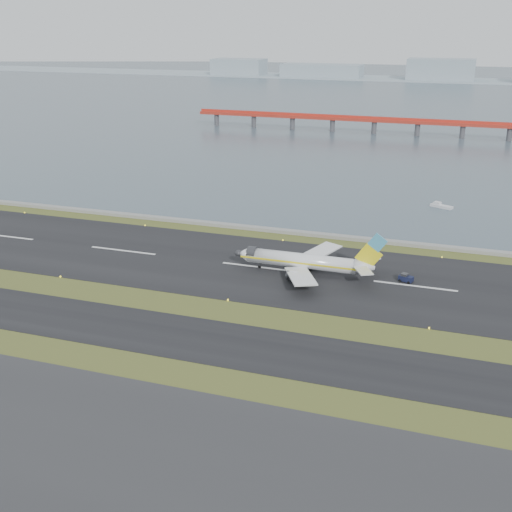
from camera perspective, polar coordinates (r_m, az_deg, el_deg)
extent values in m
plane|color=#344A1A|center=(141.54, -3.60, -5.19)|extent=(1000.00, 1000.00, 0.00)
cube|color=#2C2C2F|center=(100.30, -16.03, -17.88)|extent=(1000.00, 50.00, 0.10)
cube|color=black|center=(131.67, -5.57, -7.29)|extent=(1000.00, 18.00, 0.10)
cube|color=black|center=(167.37, 0.24, -1.00)|extent=(1000.00, 45.00, 0.10)
cube|color=gray|center=(194.28, 3.03, 2.16)|extent=(1000.00, 2.50, 1.00)
cube|color=#404F5C|center=(583.34, 14.05, 13.69)|extent=(1400.00, 800.00, 1.30)
cube|color=red|center=(373.06, 14.20, 11.44)|extent=(260.00, 5.00, 1.60)
cube|color=red|center=(372.85, 14.22, 11.67)|extent=(260.00, 0.40, 1.40)
cylinder|color=#4C4C51|center=(393.01, -0.19, 11.80)|extent=(2.80, 2.80, 7.00)
cylinder|color=#4C4C51|center=(373.73, 14.14, 10.76)|extent=(2.80, 2.80, 7.00)
cube|color=#96A7B1|center=(742.22, 15.24, 14.87)|extent=(1400.00, 80.00, 1.00)
cube|color=#96A7B1|center=(787.29, -1.52, 16.47)|extent=(60.00, 35.00, 18.00)
cube|color=#96A7B1|center=(759.11, 5.89, 16.08)|extent=(90.00, 35.00, 14.00)
cube|color=#96A7B1|center=(740.80, 16.12, 15.64)|extent=(70.00, 35.00, 22.00)
cylinder|color=white|center=(162.57, 4.00, -0.41)|extent=(28.00, 3.80, 3.80)
cone|color=white|center=(166.86, -1.18, 0.19)|extent=(3.20, 3.80, 3.80)
cone|color=white|center=(159.50, 9.64, -0.96)|extent=(5.00, 3.80, 3.80)
cube|color=yellow|center=(160.83, 3.83, -0.64)|extent=(31.00, 0.06, 0.45)
cube|color=yellow|center=(164.31, 4.18, -0.18)|extent=(31.00, 0.06, 0.45)
cube|color=white|center=(154.64, 3.98, -1.80)|extent=(11.31, 15.89, 1.66)
cube|color=white|center=(170.08, 5.45, 0.25)|extent=(11.31, 15.89, 1.66)
cylinder|color=#323236|center=(157.73, 3.61, -1.80)|extent=(4.20, 2.10, 2.10)
cylinder|color=#323236|center=(168.57, 4.67, -0.35)|extent=(4.20, 2.10, 2.10)
cube|color=yellow|center=(158.38, 9.99, -0.01)|extent=(6.80, 0.35, 6.85)
cube|color=#459FC5|center=(156.92, 10.75, 1.18)|extent=(4.85, 0.37, 4.90)
cube|color=white|center=(155.77, 9.53, -1.28)|extent=(5.64, 6.80, 0.22)
cube|color=white|center=(162.80, 9.98, -0.35)|extent=(5.64, 6.80, 0.22)
cylinder|color=black|center=(166.53, 0.32, -0.97)|extent=(0.80, 0.28, 0.80)
cylinder|color=black|center=(160.77, 4.24, -1.79)|extent=(1.00, 0.38, 1.00)
cylinder|color=black|center=(165.82, 4.73, -1.10)|extent=(1.00, 0.38, 1.00)
cube|color=black|center=(162.05, 13.18, -1.96)|extent=(3.80, 2.84, 1.27)
cube|color=#323236|center=(161.88, 13.07, -1.65)|extent=(1.89, 1.96, 0.74)
cylinder|color=black|center=(161.95, 12.67, -2.15)|extent=(0.80, 0.53, 0.74)
cylinder|color=black|center=(163.40, 12.91, -1.96)|extent=(0.80, 0.53, 0.74)
cylinder|color=black|center=(161.13, 13.42, -2.33)|extent=(0.80, 0.53, 0.74)
cylinder|color=black|center=(162.59, 13.66, -2.14)|extent=(0.80, 0.53, 0.74)
cube|color=silver|center=(230.11, 16.17, 4.25)|extent=(7.96, 5.32, 0.98)
cube|color=silver|center=(230.58, 15.83, 4.54)|extent=(2.71, 2.49, 0.98)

